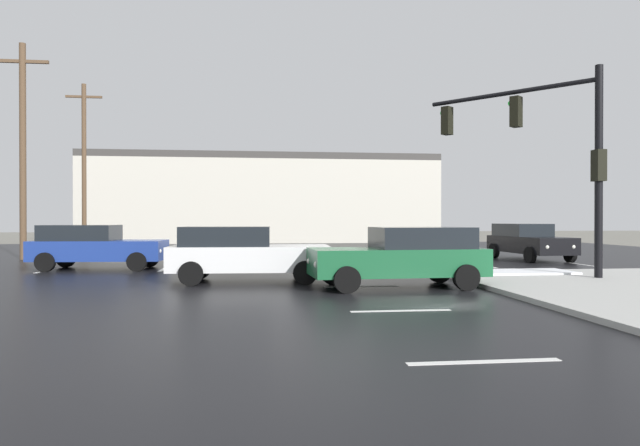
# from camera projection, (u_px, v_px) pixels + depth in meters

# --- Properties ---
(ground_plane) EXTENTS (120.00, 120.00, 0.00)m
(ground_plane) POSITION_uv_depth(u_px,v_px,m) (330.00, 268.00, 21.05)
(ground_plane) COLOR slate
(road_asphalt) EXTENTS (44.00, 44.00, 0.02)m
(road_asphalt) POSITION_uv_depth(u_px,v_px,m) (330.00, 268.00, 21.05)
(road_asphalt) COLOR black
(road_asphalt) RESTS_ON ground_plane
(snow_strip_curbside) EXTENTS (4.00, 1.60, 0.06)m
(snow_strip_curbside) POSITION_uv_depth(u_px,v_px,m) (507.00, 272.00, 17.69)
(snow_strip_curbside) COLOR white
(snow_strip_curbside) RESTS_ON sidewalk_corner
(lane_markings) EXTENTS (36.15, 36.15, 0.01)m
(lane_markings) POSITION_uv_depth(u_px,v_px,m) (370.00, 270.00, 19.83)
(lane_markings) COLOR silver
(lane_markings) RESTS_ON road_asphalt
(traffic_signal_mast) EXTENTS (3.72, 4.33, 6.06)m
(traffic_signal_mast) POSITION_uv_depth(u_px,v_px,m) (546.00, 140.00, 17.25)
(traffic_signal_mast) COLOR black
(traffic_signal_mast) RESTS_ON sidewalk_corner
(strip_building_background) EXTENTS (26.65, 8.00, 6.73)m
(strip_building_background) POSITION_uv_depth(u_px,v_px,m) (263.00, 199.00, 45.40)
(strip_building_background) COLOR beige
(strip_building_background) RESTS_ON ground_plane
(sedan_blue) EXTENTS (4.63, 2.27, 1.58)m
(sedan_blue) POSITION_uv_depth(u_px,v_px,m) (95.00, 246.00, 20.25)
(sedan_blue) COLOR navy
(sedan_blue) RESTS_ON road_asphalt
(sedan_black) EXTENTS (2.23, 4.62, 1.58)m
(sedan_black) POSITION_uv_depth(u_px,v_px,m) (528.00, 241.00, 24.99)
(sedan_black) COLOR black
(sedan_black) RESTS_ON road_asphalt
(sedan_green) EXTENTS (4.61, 2.20, 1.58)m
(sedan_green) POSITION_uv_depth(u_px,v_px,m) (403.00, 256.00, 14.92)
(sedan_green) COLOR #195933
(sedan_green) RESTS_ON road_asphalt
(sedan_white) EXTENTS (4.60, 2.18, 1.58)m
(sedan_white) POSITION_uv_depth(u_px,v_px,m) (244.00, 253.00, 16.25)
(sedan_white) COLOR white
(sedan_white) RESTS_ON road_asphalt
(utility_pole_far) EXTENTS (2.20, 0.28, 9.54)m
(utility_pole_far) POSITION_uv_depth(u_px,v_px,m) (23.00, 147.00, 25.09)
(utility_pole_far) COLOR brown
(utility_pole_far) RESTS_ON ground_plane
(utility_pole_distant) EXTENTS (2.20, 0.28, 10.27)m
(utility_pole_distant) POSITION_uv_depth(u_px,v_px,m) (84.00, 162.00, 35.73)
(utility_pole_distant) COLOR brown
(utility_pole_distant) RESTS_ON ground_plane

